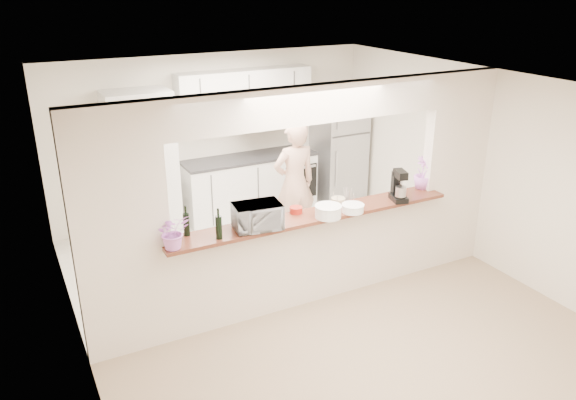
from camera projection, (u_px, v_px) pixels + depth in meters
floor at (310, 298)px, 6.59m from camera, size 6.00×6.00×0.00m
tile_overlay at (255, 246)px, 7.87m from camera, size 5.00×2.90×0.01m
partition at (312, 179)px, 6.05m from camera, size 5.00×0.15×2.50m
bar_counter at (311, 255)px, 6.37m from camera, size 3.40×0.38×1.09m
kitchen_cabinets at (210, 160)px, 8.40m from camera, size 3.15×0.62×2.25m
refrigerator at (339, 150)px, 9.35m from camera, size 0.75×0.70×1.70m
flower_left at (173, 232)px, 5.31m from camera, size 0.34×0.31×0.34m
wine_bottle_a at (186, 224)px, 5.60m from camera, size 0.06×0.06×0.32m
wine_bottle_b at (219, 227)px, 5.53m from camera, size 0.07×0.07×0.33m
toaster_oven at (257, 216)px, 5.76m from camera, size 0.52×0.39×0.27m
serving_bowls at (251, 214)px, 5.89m from camera, size 0.37×0.37×0.21m
plate_stack_a at (328, 211)px, 6.05m from camera, size 0.30×0.30×0.13m
plate_stack_b at (353, 208)px, 6.20m from camera, size 0.25×0.25×0.09m
red_bowl at (296, 210)px, 6.18m from camera, size 0.14×0.14×0.07m
tan_bowl at (338, 201)px, 6.41m from camera, size 0.16×0.16×0.08m
utensil_caddy at (343, 197)px, 6.39m from camera, size 0.24×0.16×0.20m
stand_mixer at (399, 187)px, 6.48m from camera, size 0.22×0.28×0.37m
flower_right at (423, 173)px, 6.85m from camera, size 0.27×0.27×0.40m
person at (294, 184)px, 7.73m from camera, size 0.64×0.42×1.73m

